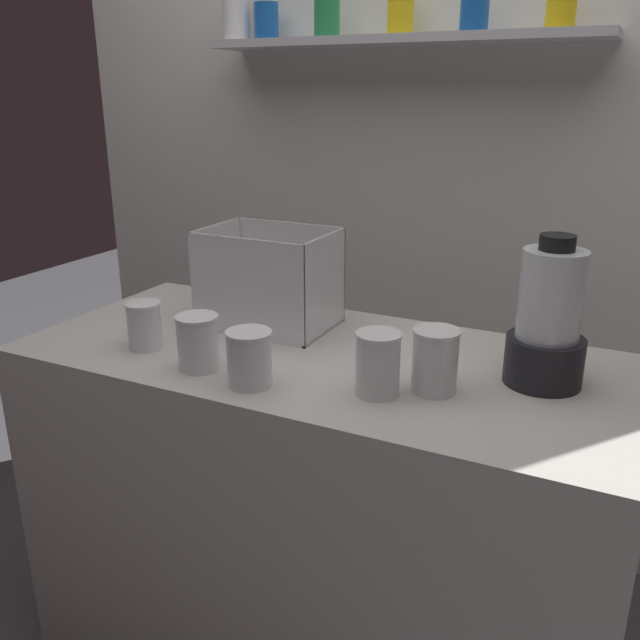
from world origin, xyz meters
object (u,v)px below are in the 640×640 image
(juice_cup_beet_far_left, at_px, (145,328))
(juice_cup_carrot_left, at_px, (198,345))
(juice_cup_orange_middle, at_px, (249,360))
(juice_cup_beet_right, at_px, (378,367))
(blender_pitcher, at_px, (548,324))
(carrot_display_bin, at_px, (269,296))
(juice_cup_carrot_far_right, at_px, (435,365))

(juice_cup_beet_far_left, bearing_deg, juice_cup_carrot_left, -14.37)
(juice_cup_orange_middle, height_order, juice_cup_beet_right, juice_cup_beet_right)
(blender_pitcher, height_order, juice_cup_orange_middle, blender_pitcher)
(carrot_display_bin, distance_m, juice_cup_carrot_left, 0.32)
(carrot_display_bin, relative_size, juice_cup_orange_middle, 2.73)
(blender_pitcher, distance_m, juice_cup_beet_far_left, 0.90)
(juice_cup_beet_far_left, height_order, juice_cup_carrot_left, juice_cup_carrot_left)
(carrot_display_bin, height_order, juice_cup_carrot_far_right, carrot_display_bin)
(blender_pitcher, xyz_separation_m, juice_cup_carrot_left, (-0.68, -0.25, -0.08))
(juice_cup_beet_right, bearing_deg, juice_cup_orange_middle, -162.97)
(carrot_display_bin, bearing_deg, juice_cup_orange_middle, -65.82)
(carrot_display_bin, distance_m, juice_cup_beet_right, 0.48)
(juice_cup_carrot_left, xyz_separation_m, juice_cup_beet_right, (0.40, 0.05, 0.00))
(juice_cup_carrot_left, distance_m, juice_cup_carrot_far_right, 0.51)
(juice_cup_carrot_left, relative_size, juice_cup_beet_right, 0.94)
(carrot_display_bin, height_order, juice_cup_orange_middle, carrot_display_bin)
(blender_pitcher, height_order, juice_cup_carrot_far_right, blender_pitcher)
(juice_cup_carrot_left, xyz_separation_m, juice_cup_carrot_far_right, (0.49, 0.12, 0.00))
(juice_cup_carrot_left, height_order, juice_cup_carrot_far_right, juice_cup_carrot_far_right)
(juice_cup_beet_far_left, bearing_deg, juice_cup_carrot_far_right, 5.69)
(blender_pitcher, bearing_deg, juice_cup_beet_right, -145.13)
(juice_cup_beet_far_left, xyz_separation_m, juice_cup_carrot_left, (0.19, -0.05, 0.01))
(juice_cup_beet_right, bearing_deg, juice_cup_beet_far_left, -179.45)
(juice_cup_beet_right, xyz_separation_m, juice_cup_carrot_far_right, (0.10, 0.06, 0.00))
(carrot_display_bin, bearing_deg, juice_cup_beet_right, -33.25)
(carrot_display_bin, relative_size, blender_pitcher, 1.02)
(juice_cup_orange_middle, xyz_separation_m, juice_cup_beet_right, (0.25, 0.08, 0.00))
(blender_pitcher, bearing_deg, juice_cup_beet_far_left, -166.70)
(blender_pitcher, height_order, juice_cup_beet_far_left, blender_pitcher)
(juice_cup_carrot_far_right, bearing_deg, carrot_display_bin, 158.01)
(carrot_display_bin, distance_m, juice_cup_beet_far_left, 0.33)
(blender_pitcher, distance_m, juice_cup_carrot_left, 0.73)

